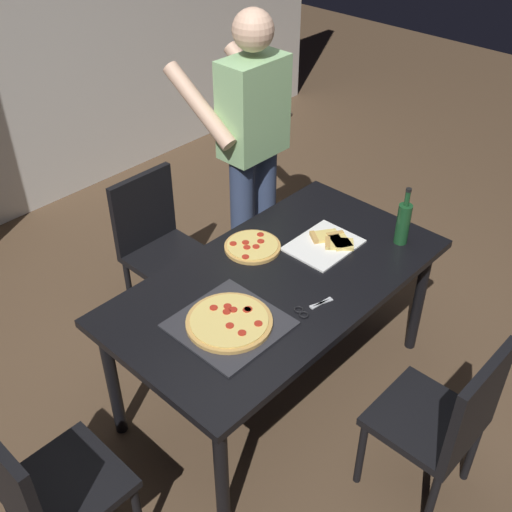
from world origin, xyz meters
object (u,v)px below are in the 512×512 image
Objects in this scene: chair_far_side at (158,240)px; wine_bottle at (403,222)px; person_serving_pizza at (251,144)px; dining_table at (279,289)px; kitchen_scissors at (309,309)px; pepperoni_pizza_on_tray at (229,323)px; chair_left_end at (43,488)px; second_pizza_plain at (252,246)px; chair_near_camera at (446,418)px.

wine_bottle reaches higher than chair_far_side.
wine_bottle is (0.08, -0.98, -0.13)m from person_serving_pizza.
dining_table is 0.28m from kitchen_scissors.
pepperoni_pizza_on_tray is (-0.96, -0.78, -0.23)m from person_serving_pizza.
chair_left_end is 1.29m from kitchen_scissors.
dining_table is 1.87× the size of chair_far_side.
second_pizza_plain is at bearing 10.19° from chair_left_end.
dining_table is 0.28m from second_pizza_plain.
chair_far_side reaches higher than dining_table.
second_pizza_plain is (0.48, 0.32, -0.00)m from pepperoni_pizza_on_tray.
chair_near_camera is at bearing -108.83° from person_serving_pizza.
person_serving_pizza is at bearing 44.00° from second_pizza_plain.
chair_left_end reaches higher than dining_table.
chair_left_end reaches higher than kitchen_scissors.
kitchen_scissors is at bearing 179.31° from wine_bottle.
wine_bottle reaches higher than chair_near_camera.
person_serving_pizza is 5.54× the size of wine_bottle.
wine_bottle reaches higher than kitchen_scissors.
chair_left_end is 3.14× the size of second_pizza_plain.
dining_table is 1.34m from chair_left_end.
kitchen_scissors is at bearing -108.43° from dining_table.
chair_left_end is (-1.33, -0.94, 0.00)m from chair_far_side.
pepperoni_pizza_on_tray reaches higher than dining_table.
second_pizza_plain is at bearing 33.54° from pepperoni_pizza_on_tray.
chair_far_side is at bearing 96.98° from second_pizza_plain.
person_serving_pizza reaches higher than dining_table.
chair_left_end is 0.51× the size of person_serving_pizza.
chair_far_side is at bearing 90.00° from chair_near_camera.
chair_far_side is 0.51× the size of person_serving_pizza.
person_serving_pizza is at bearing 56.20° from kitchen_scissors.
dining_table is 0.41m from pepperoni_pizza_on_tray.
chair_far_side is 1.41m from wine_bottle.
chair_near_camera is 2.85× the size of wine_bottle.
dining_table is 1.87× the size of chair_left_end.
wine_bottle reaches higher than dining_table.
dining_table is 0.95m from chair_far_side.
chair_far_side reaches higher than second_pizza_plain.
kitchen_scissors is (-0.08, -0.25, 0.08)m from dining_table.
wine_bottle is at bearing -10.58° from pepperoni_pizza_on_tray.
chair_left_end is (-1.33, 0.00, -0.16)m from dining_table.
pepperoni_pizza_on_tray is at bearing 169.42° from wine_bottle.
person_serving_pizza reaches higher than chair_near_camera.
chair_left_end is 2.85× the size of wine_bottle.
wine_bottle is at bearing -85.24° from person_serving_pizza.
chair_left_end is 4.53× the size of kitchen_scissors.
chair_far_side reaches higher than pepperoni_pizza_on_tray.
dining_table is 0.97m from person_serving_pizza.
kitchen_scissors is at bearing -94.02° from chair_far_side.
pepperoni_pizza_on_tray is at bearing -111.56° from chair_far_side.
kitchen_scissors is at bearing 96.93° from chair_near_camera.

